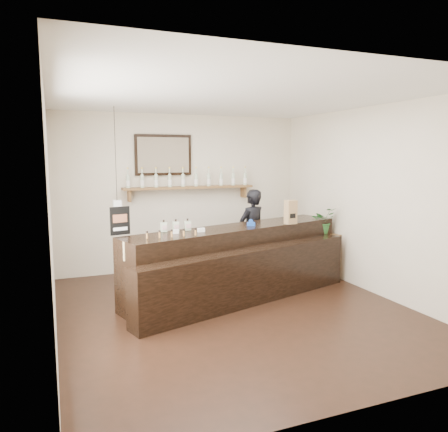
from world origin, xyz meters
TOP-DOWN VIEW (x-y plane):
  - ground at (0.00, 0.00)m, footprint 5.00×5.00m
  - room_shell at (0.00, 0.00)m, footprint 5.00×5.00m
  - back_wall_decor at (-0.16, 2.37)m, footprint 2.66×0.96m
  - counter at (0.31, 0.57)m, footprint 3.68×1.98m
  - promo_sign at (-1.40, 0.65)m, footprint 0.27×0.08m
  - paper_bag at (1.20, 0.65)m, footprint 0.18×0.14m
  - tape_dispenser at (0.54, 0.69)m, footprint 0.13×0.08m
  - side_cabinet at (2.00, 0.96)m, footprint 0.50×0.60m
  - potted_plant at (2.00, 0.96)m, footprint 0.45×0.41m
  - shopkeeper at (0.96, 1.55)m, footprint 0.72×0.59m

SIDE VIEW (x-z plane):
  - ground at x=0.00m, z-range 0.00..0.00m
  - side_cabinet at x=2.00m, z-range 0.00..0.76m
  - counter at x=0.31m, z-range -0.12..1.07m
  - shopkeeper at x=0.96m, z-range 0.00..1.69m
  - potted_plant at x=2.00m, z-range 0.76..1.20m
  - tape_dispenser at x=0.54m, z-range 1.01..1.11m
  - paper_bag at x=1.20m, z-range 1.02..1.39m
  - promo_sign at x=-1.40m, z-range 1.02..1.40m
  - room_shell at x=0.00m, z-range -0.80..4.20m
  - back_wall_decor at x=-0.16m, z-range 0.91..2.60m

